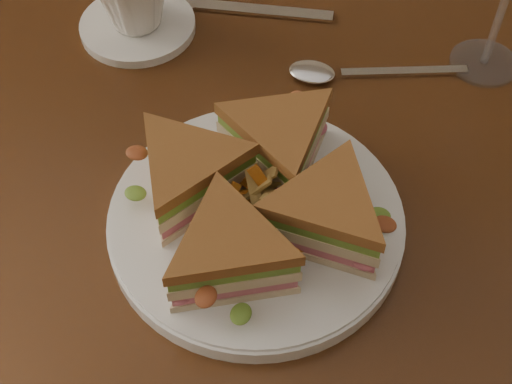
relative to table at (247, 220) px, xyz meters
The scene contains 7 objects.
table is the anchor object (origin of this frame).
plate 0.13m from the table, 67.68° to the right, with size 0.25×0.25×0.02m, color white.
sandwich_wedges 0.16m from the table, 67.68° to the right, with size 0.25×0.25×0.06m.
crisps_mound 0.16m from the table, 67.68° to the right, with size 0.09×0.09×0.05m, color #CC6B1A, non-canonical shape.
spoon 0.18m from the table, 66.71° to the left, with size 0.18×0.07×0.01m.
knife 0.24m from the table, 110.31° to the left, with size 0.22×0.04×0.00m.
saucer 0.24m from the table, 137.96° to the left, with size 0.12×0.12×0.01m, color white.
Camera 1 is at (0.12, -0.41, 1.26)m, focal length 50.00 mm.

